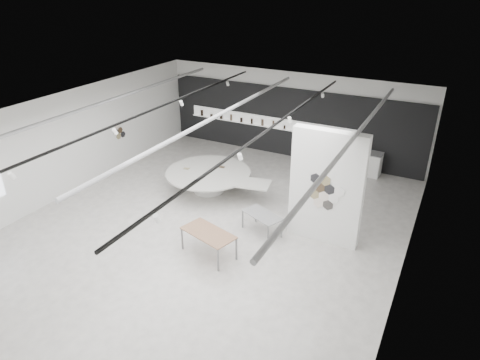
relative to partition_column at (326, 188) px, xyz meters
The scene contains 7 objects.
room 3.74m from the partition_column, 164.48° to the right, with size 12.02×14.02×3.82m.
back_wall_display 6.94m from the partition_column, 121.12° to the left, with size 11.80×0.27×3.10m.
partition_column is the anchor object (origin of this frame).
display_island 5.11m from the partition_column, 166.22° to the left, with size 4.48×3.73×0.82m.
sample_table_wood 3.76m from the partition_column, 139.05° to the right, with size 1.80×1.24×0.77m.
sample_table_stone 2.25m from the partition_column, 163.16° to the right, with size 1.46×1.12×0.67m.
kitchen_counter 5.68m from the partition_column, 91.41° to the left, with size 1.76×0.75×1.36m.
Camera 1 is at (6.46, -10.27, 7.57)m, focal length 32.00 mm.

